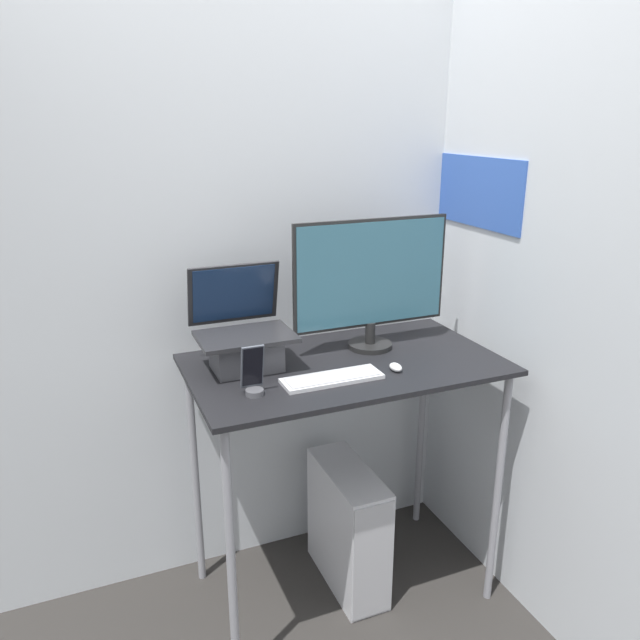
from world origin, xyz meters
TOP-DOWN VIEW (x-y plane):
  - wall_back at (0.00, 0.75)m, footprint 6.00×0.05m
  - wall_side_right at (0.67, 0.00)m, footprint 0.06×6.00m
  - desk at (0.00, 0.33)m, footprint 1.17×0.67m
  - laptop at (-0.36, 0.43)m, footprint 0.35×0.30m
  - monitor at (0.16, 0.44)m, footprint 0.64×0.18m
  - keyboard at (-0.11, 0.19)m, footprint 0.36×0.12m
  - mouse at (0.14, 0.18)m, footprint 0.04×0.06m
  - cell_phone at (-0.40, 0.19)m, footprint 0.08×0.07m
  - computer_tower at (0.04, 0.36)m, footprint 0.18×0.47m

SIDE VIEW (x-z plane):
  - computer_tower at x=0.04m, z-range 0.00..0.54m
  - desk at x=0.00m, z-range 0.40..1.44m
  - keyboard at x=-0.11m, z-range 1.04..1.05m
  - mouse at x=0.14m, z-range 1.04..1.07m
  - cell_phone at x=-0.40m, z-range 1.01..1.19m
  - laptop at x=-0.36m, z-range 0.95..1.32m
  - wall_back at x=0.00m, z-range 0.00..2.60m
  - wall_side_right at x=0.67m, z-range 0.00..2.60m
  - monitor at x=0.16m, z-range 1.05..1.57m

